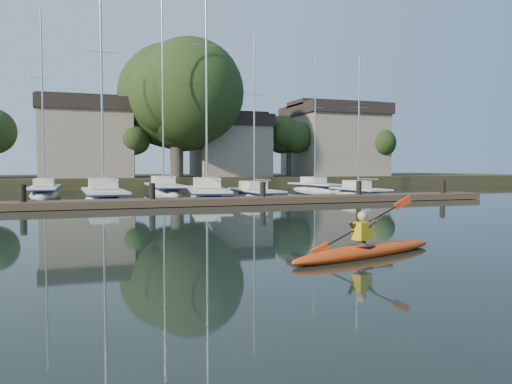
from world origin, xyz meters
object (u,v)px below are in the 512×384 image
object	(u,v)px
sailboat_6	(164,195)
sailboat_3	(255,200)
sailboat_1	(104,204)
sailboat_5	(44,197)
dock	(210,201)
sailboat_4	(359,199)
sailboat_2	(207,202)
kayak	(366,248)
sailboat_7	(316,192)

from	to	relation	value
sailboat_6	sailboat_3	bearing A→B (deg)	-61.39
sailboat_6	sailboat_1	bearing A→B (deg)	-120.50
sailboat_3	sailboat_5	distance (m)	15.68
sailboat_6	dock	bearing A→B (deg)	-88.17
sailboat_3	sailboat_4	bearing A→B (deg)	-6.84
sailboat_2	sailboat_5	world-z (taller)	sailboat_2
sailboat_1	sailboat_4	xyz separation A→B (m)	(16.75, -0.99, 0.03)
sailboat_2	sailboat_5	size ratio (longest dim) A/B	1.14
sailboat_1	sailboat_5	xyz separation A→B (m)	(-3.83, 8.02, 0.03)
dock	sailboat_3	xyz separation A→B (m)	(4.22, 4.80, -0.38)
dock	sailboat_4	size ratio (longest dim) A/B	3.21
kayak	sailboat_2	size ratio (longest dim) A/B	0.28
sailboat_5	sailboat_7	world-z (taller)	sailboat_5
sailboat_6	sailboat_7	size ratio (longest dim) A/B	1.39
sailboat_5	sailboat_6	world-z (taller)	sailboat_6
sailboat_3	sailboat_2	bearing A→B (deg)	179.47
sailboat_1	sailboat_5	size ratio (longest dim) A/B	1.06
kayak	sailboat_4	bearing A→B (deg)	41.87
sailboat_1	sailboat_2	xyz separation A→B (m)	(6.18, -0.52, 0.00)
sailboat_2	sailboat_6	size ratio (longest dim) A/B	0.97
kayak	sailboat_7	size ratio (longest dim) A/B	0.37
sailboat_5	sailboat_6	distance (m)	8.63
sailboat_5	sailboat_7	size ratio (longest dim) A/B	1.18
sailboat_6	sailboat_7	xyz separation A→B (m)	(12.73, -0.71, 0.02)
sailboat_4	sailboat_7	distance (m)	8.40
sailboat_4	sailboat_1	bearing A→B (deg)	173.56
dock	sailboat_5	size ratio (longest dim) A/B	2.36
dock	sailboat_5	world-z (taller)	sailboat_5
sailboat_2	sailboat_4	size ratio (longest dim) A/B	1.55
kayak	sailboat_3	size ratio (longest dim) A/B	0.39
dock	sailboat_2	distance (m)	4.82
kayak	dock	xyz separation A→B (m)	(0.18, 15.77, 0.03)
dock	sailboat_6	world-z (taller)	sailboat_6
sailboat_7	sailboat_5	bearing A→B (deg)	170.13
kayak	sailboat_4	size ratio (longest dim) A/B	0.43
kayak	sailboat_6	world-z (taller)	sailboat_6
sailboat_7	dock	bearing A→B (deg)	-142.59
sailboat_1	sailboat_7	distance (m)	19.02
sailboat_1	sailboat_2	world-z (taller)	sailboat_2
kayak	sailboat_5	world-z (taller)	sailboat_5
sailboat_4	dock	bearing A→B (deg)	-162.99
dock	sailboat_7	size ratio (longest dim) A/B	2.79
sailboat_3	sailboat_1	bearing A→B (deg)	175.09
kayak	sailboat_4	xyz separation A→B (m)	(11.75, 20.00, -0.35)
sailboat_7	sailboat_2	bearing A→B (deg)	-153.33
dock	sailboat_6	bearing A→B (deg)	91.62
kayak	sailboat_1	distance (m)	21.58
sailboat_3	sailboat_7	bearing A→B (deg)	41.35
sailboat_2	sailboat_4	world-z (taller)	sailboat_2
sailboat_5	sailboat_1	bearing A→B (deg)	-64.21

